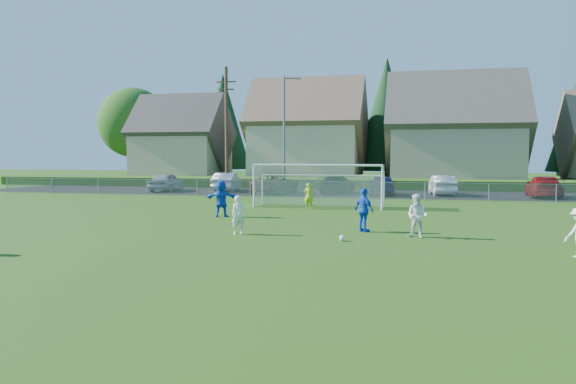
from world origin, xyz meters
name	(u,v)px	position (x,y,z in m)	size (l,w,h in m)	color
ground	(228,256)	(0.00, 0.00, 0.00)	(160.00, 160.00, 0.00)	#193D0C
asphalt_lot	(345,193)	(0.00, 27.50, 0.01)	(60.00, 60.00, 0.00)	black
grass_embankment	(355,183)	(0.00, 35.00, 0.40)	(70.00, 6.00, 0.80)	#1E420F
soccer_ball	(342,238)	(2.99, 3.63, 0.11)	(0.22, 0.22, 0.22)	white
player_white_a	(238,215)	(-1.12, 4.44, 0.74)	(0.54, 0.35, 1.47)	white
player_white_b	(417,216)	(5.55, 5.07, 0.80)	(0.78, 0.61, 1.60)	white
player_blue_a	(364,210)	(3.50, 6.19, 0.86)	(1.01, 0.42, 1.73)	blue
player_blue_b	(221,198)	(-3.79, 9.93, 0.90)	(1.67, 0.53, 1.80)	blue
goalkeeper	(309,196)	(-0.36, 14.62, 0.73)	(0.53, 0.35, 1.46)	#AEDA19
car_a	(166,182)	(-14.62, 26.67, 0.76)	(1.79, 4.45, 1.52)	#9D9EA4
car_b	(227,182)	(-9.76, 27.77, 0.76)	(1.61, 4.62, 1.52)	silver
car_c	(275,184)	(-5.25, 26.20, 0.76)	(2.52, 5.47, 1.52)	#4C1108
car_d	(337,185)	(-0.58, 27.31, 0.68)	(1.92, 4.71, 1.37)	black
car_e	(383,185)	(2.98, 26.20, 0.77)	(1.81, 4.51, 1.54)	#141747
car_f	(442,185)	(7.30, 27.20, 0.74)	(1.57, 4.49, 1.48)	silver
car_g	(544,187)	(14.17, 26.54, 0.75)	(2.10, 5.17, 1.50)	maroon
soccer_goal	(320,179)	(0.00, 16.05, 1.63)	(7.42, 1.90, 2.50)	white
chainlink_fence	(334,190)	(0.00, 22.00, 0.63)	(52.06, 0.06, 1.20)	gray
streetlight	(285,131)	(-4.45, 26.00, 4.84)	(1.38, 0.18, 9.00)	slate
utility_pole	(226,128)	(-9.50, 27.00, 5.15)	(1.60, 0.26, 10.00)	#473321
houses_row	(383,112)	(1.97, 42.46, 7.33)	(53.90, 11.45, 13.27)	tan
tree_row	(378,120)	(1.04, 48.74, 6.91)	(65.98, 12.36, 13.80)	#382616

